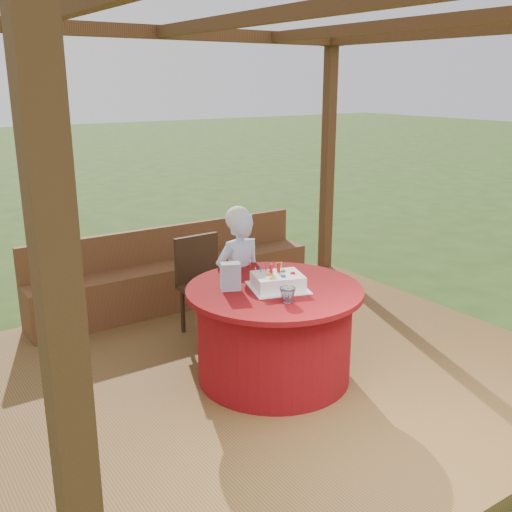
{
  "coord_description": "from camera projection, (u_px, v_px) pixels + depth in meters",
  "views": [
    {
      "loc": [
        -2.57,
        -3.55,
        2.35
      ],
      "look_at": [
        0.0,
        0.25,
        1.0
      ],
      "focal_mm": 42.0,
      "sensor_mm": 36.0,
      "label": 1
    }
  ],
  "objects": [
    {
      "name": "bench",
      "position": [
        176.0,
        280.0,
        6.12
      ],
      "size": [
        3.0,
        0.42,
        0.8
      ],
      "color": "brown",
      "rests_on": "deck"
    },
    {
      "name": "gift_bag",
      "position": [
        231.0,
        276.0,
        4.41
      ],
      "size": [
        0.17,
        0.14,
        0.21
      ],
      "primitive_type": "cube",
      "rotation": [
        0.0,
        0.0,
        -0.4
      ],
      "color": "#C57FB6",
      "rests_on": "table"
    },
    {
      "name": "ground",
      "position": [
        273.0,
        381.0,
        4.87
      ],
      "size": [
        60.0,
        60.0,
        0.0
      ],
      "primitive_type": "plane",
      "color": "#284416",
      "rests_on": "ground"
    },
    {
      "name": "elderly_woman",
      "position": [
        239.0,
        277.0,
        5.06
      ],
      "size": [
        0.44,
        0.3,
        1.24
      ],
      "color": "#A8CFF9",
      "rests_on": "deck"
    },
    {
      "name": "drinking_glass",
      "position": [
        288.0,
        295.0,
        4.18
      ],
      "size": [
        0.14,
        0.14,
        0.11
      ],
      "primitive_type": "imported",
      "rotation": [
        0.0,
        0.0,
        -0.31
      ],
      "color": "white",
      "rests_on": "table"
    },
    {
      "name": "chair",
      "position": [
        204.0,
        280.0,
        5.4
      ],
      "size": [
        0.45,
        0.45,
        0.89
      ],
      "color": "#311D0F",
      "rests_on": "deck"
    },
    {
      "name": "pergola",
      "position": [
        276.0,
        72.0,
        4.19
      ],
      "size": [
        4.5,
        4.0,
        2.72
      ],
      "color": "brown",
      "rests_on": "deck"
    },
    {
      "name": "table",
      "position": [
        274.0,
        332.0,
        4.58
      ],
      "size": [
        1.33,
        1.33,
        0.74
      ],
      "color": "maroon",
      "rests_on": "deck"
    },
    {
      "name": "birthday_cake",
      "position": [
        278.0,
        281.0,
        4.46
      ],
      "size": [
        0.51,
        0.51,
        0.18
      ],
      "color": "white",
      "rests_on": "table"
    },
    {
      "name": "deck",
      "position": [
        273.0,
        374.0,
        4.85
      ],
      "size": [
        4.5,
        4.0,
        0.12
      ],
      "primitive_type": "cube",
      "color": "brown",
      "rests_on": "ground"
    }
  ]
}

